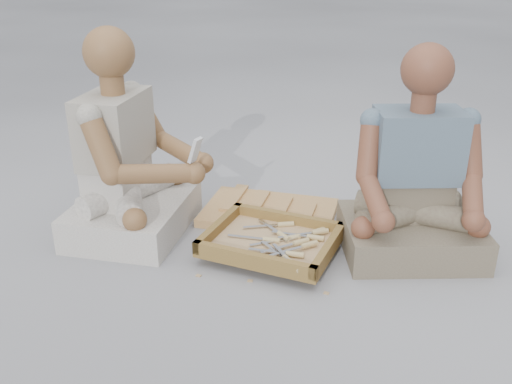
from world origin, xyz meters
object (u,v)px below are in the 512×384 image
Objects in this scene: carved_panel at (269,213)px; tool_tray at (272,242)px; craftsman at (128,167)px; companion at (415,188)px.

tool_tray is (0.20, -0.30, 0.04)m from carved_panel.
tool_tray is 0.69m from craftsman.
companion is at bearing 4.59° from carved_panel.
companion reaches higher than carved_panel.
carved_panel is 0.68× the size of craftsman.
tool_tray reaches higher than carved_panel.
craftsman is (-0.44, -0.45, 0.28)m from carved_panel.
carved_panel is 1.05× the size of tool_tray.
craftsman is 1.04× the size of companion.
carved_panel is 0.71× the size of companion.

